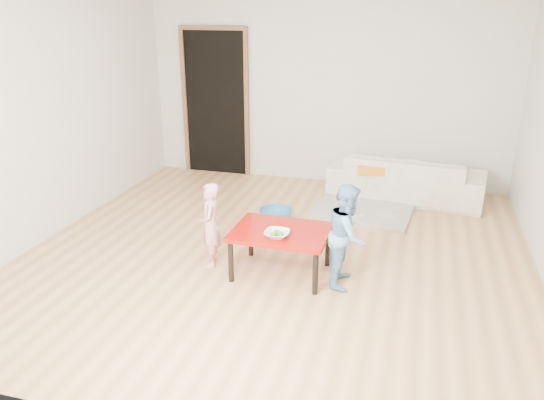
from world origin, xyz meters
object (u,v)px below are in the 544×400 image
at_px(red_table, 281,252).
at_px(child_pink, 210,225).
at_px(sofa, 406,177).
at_px(bowl, 277,234).
at_px(basin, 276,214).
at_px(child_blue, 348,235).

height_order(red_table, child_pink, child_pink).
bearing_deg(sofa, bowl, 75.52).
bearing_deg(bowl, basin, 105.72).
xyz_separation_m(child_pink, basin, (0.30, 1.28, -0.35)).
distance_m(sofa, red_table, 2.66).
height_order(sofa, red_table, sofa).
bearing_deg(red_table, child_pink, -179.82).
distance_m(red_table, child_blue, 0.66).
height_order(bowl, child_pink, child_pink).
bearing_deg(basin, sofa, 39.33).
relative_size(bowl, basin, 0.58).
height_order(child_pink, child_blue, child_blue).
height_order(red_table, basin, red_table).
xyz_separation_m(sofa, child_blue, (-0.42, -2.45, 0.19)).
bearing_deg(child_blue, red_table, 90.45).
bearing_deg(child_blue, child_pink, 90.63).
distance_m(sofa, bowl, 2.81).
distance_m(child_pink, child_blue, 1.31).
relative_size(child_pink, basin, 2.13).
distance_m(red_table, bowl, 0.29).
height_order(sofa, bowl, sofa).
distance_m(sofa, basin, 1.86).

